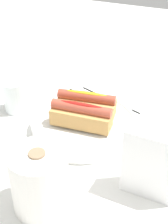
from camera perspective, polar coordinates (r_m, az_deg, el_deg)
ground_plane at (r=0.84m, az=1.10°, el=-4.14°), size 2.40×2.40×0.00m
serving_bowl at (r=0.85m, az=-0.00°, el=-2.07°), size 0.27×0.27×0.04m
hotdog_front at (r=0.85m, az=0.45°, el=1.44°), size 0.16×0.07×0.06m
hotdog_back at (r=0.80m, az=-0.47°, el=-0.58°), size 0.15×0.06×0.06m
water_glass at (r=0.94m, az=-11.81°, el=2.56°), size 0.07×0.07×0.09m
paper_towel_roll at (r=0.64m, az=-7.64°, el=-11.76°), size 0.11×0.11×0.13m
napkin_box at (r=0.66m, az=11.61°, el=-8.78°), size 0.11×0.05×0.15m
chopstick_near at (r=0.99m, az=2.66°, el=2.25°), size 0.22×0.05×0.01m
chopstick_far at (r=0.99m, az=4.54°, el=2.20°), size 0.21×0.08×0.01m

